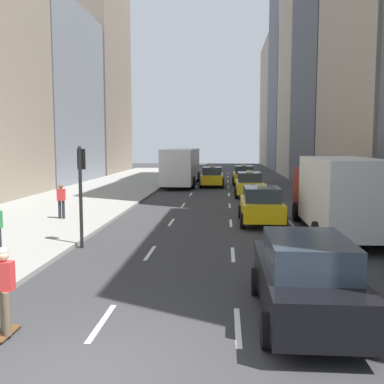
{
  "coord_description": "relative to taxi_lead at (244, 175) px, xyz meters",
  "views": [
    {
      "loc": [
        2.32,
        -6.77,
        3.67
      ],
      "look_at": [
        1.01,
        10.89,
        1.79
      ],
      "focal_mm": 42.0,
      "sensor_mm": 36.0,
      "label": 1
    }
  ],
  "objects": [
    {
      "name": "taxi_second",
      "position": [
        -2.8,
        -2.35,
        0.0
      ],
      "size": [
        2.02,
        4.4,
        1.87
      ],
      "color": "yellow",
      "rests_on": "ground"
    },
    {
      "name": "building_row_right",
      "position": [
        8.0,
        5.91,
        13.89
      ],
      "size": [
        6.0,
        84.71,
        36.57
      ],
      "color": "#4C515B",
      "rests_on": "ground"
    },
    {
      "name": "sedan_black_near",
      "position": [
        0.0,
        -31.88,
        0.03
      ],
      "size": [
        2.02,
        4.72,
        1.8
      ],
      "color": "black",
      "rests_on": "ground"
    },
    {
      "name": "pedestrian_far_walking",
      "position": [
        -9.45,
        -20.48,
        0.19
      ],
      "size": [
        0.36,
        0.22,
        1.65
      ],
      "color": "#23232D",
      "rests_on": "sidewalk_left"
    },
    {
      "name": "taxi_lead",
      "position": [
        0.0,
        0.0,
        0.0
      ],
      "size": [
        2.02,
        4.4,
        1.87
      ],
      "color": "yellow",
      "rests_on": "ground"
    },
    {
      "name": "skateboarder",
      "position": [
        -5.86,
        -33.11,
        0.08
      ],
      "size": [
        0.36,
        0.8,
        1.75
      ],
      "color": "brown",
      "rests_on": "ground"
    },
    {
      "name": "ground_plane",
      "position": [
        -4.0,
        -34.35,
        -0.88
      ],
      "size": [
        160.0,
        160.0,
        0.0
      ],
      "primitive_type": "plane",
      "color": "#333335"
    },
    {
      "name": "city_bus",
      "position": [
        -5.61,
        -0.74,
        0.91
      ],
      "size": [
        2.8,
        11.61,
        3.25
      ],
      "color": "silver",
      "rests_on": "ground"
    },
    {
      "name": "lane_markings",
      "position": [
        -1.4,
        -11.35,
        -0.87
      ],
      "size": [
        5.72,
        56.0,
        0.01
      ],
      "color": "white",
      "rests_on": "ground"
    },
    {
      "name": "taxi_fourth",
      "position": [
        0.0,
        -20.33,
        0.0
      ],
      "size": [
        2.02,
        4.4,
        1.87
      ],
      "color": "yellow",
      "rests_on": "ground"
    },
    {
      "name": "box_truck",
      "position": [
        2.8,
        -22.7,
        0.83
      ],
      "size": [
        2.58,
        8.4,
        3.15
      ],
      "color": "maroon",
      "rests_on": "ground"
    },
    {
      "name": "taxi_third",
      "position": [
        0.0,
        -9.46,
        0.0
      ],
      "size": [
        2.02,
        4.4,
        1.87
      ],
      "color": "yellow",
      "rests_on": "ground"
    },
    {
      "name": "sidewalk_left",
      "position": [
        -11.0,
        -7.35,
        -0.81
      ],
      "size": [
        8.0,
        66.0,
        0.15
      ],
      "primitive_type": "cube",
      "color": "gray",
      "rests_on": "ground"
    },
    {
      "name": "traffic_light_pole",
      "position": [
        -6.75,
        -25.68,
        1.53
      ],
      "size": [
        0.24,
        0.42,
        3.6
      ],
      "color": "black",
      "rests_on": "ground"
    }
  ]
}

